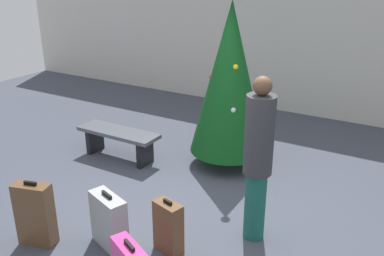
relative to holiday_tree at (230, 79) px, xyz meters
The scene contains 8 objects.
ground_plane 2.13m from the holiday_tree, 76.48° to the right, with size 16.00×16.00×0.00m, color #424754.
back_wall 3.12m from the holiday_tree, 83.05° to the left, with size 16.00×0.20×3.05m, color beige.
holiday_tree is the anchor object (origin of this frame).
waiting_bench 2.05m from the holiday_tree, 156.87° to the right, with size 1.41×0.44×0.48m.
traveller_0 1.96m from the holiday_tree, 54.85° to the right, with size 0.45×0.45×1.92m.
suitcase_1 2.58m from the holiday_tree, 80.01° to the right, with size 0.36×0.25×0.64m.
suitcase_2 2.78m from the holiday_tree, 94.74° to the right, with size 0.54×0.35×0.67m.
suitcase_3 3.25m from the holiday_tree, 107.95° to the right, with size 0.45×0.29×0.78m.
Camera 1 is at (2.20, -3.90, 2.95)m, focal length 38.97 mm.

